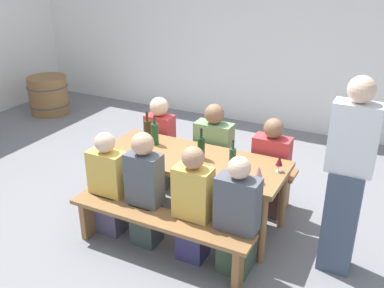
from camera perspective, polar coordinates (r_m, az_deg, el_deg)
name	(u,v)px	position (r m, az deg, el deg)	size (l,w,h in m)	color
ground_plane	(192,220)	(4.76, 0.00, -9.96)	(24.00, 24.00, 0.00)	slate
back_wall	(287,27)	(7.03, 12.29, 14.73)	(14.00, 0.20, 3.20)	white
tasting_table	(192,165)	(4.43, 0.00, -2.77)	(1.92, 0.76, 0.75)	olive
bench_near	(158,225)	(4.07, -4.43, -10.58)	(1.82, 0.30, 0.45)	olive
bench_far	(218,166)	(5.12, 3.47, -2.88)	(1.82, 0.30, 0.45)	olive
wine_bottle_0	(148,129)	(4.80, -5.85, 1.94)	(0.08, 0.08, 0.32)	#332814
wine_bottle_1	(232,158)	(4.12, 5.33, -1.90)	(0.07, 0.07, 0.30)	#234C2D
wine_bottle_2	(155,134)	(4.66, -4.90, 1.38)	(0.08, 0.08, 0.33)	#194723
wine_bottle_3	(201,147)	(4.32, 1.21, -0.46)	(0.07, 0.07, 0.33)	#143319
wine_glass_0	(259,172)	(3.92, 8.73, -3.58)	(0.08, 0.08, 0.17)	silver
wine_glass_1	(279,161)	(4.15, 11.37, -2.25)	(0.07, 0.07, 0.16)	silver
wine_glass_2	(239,167)	(3.99, 6.24, -3.05)	(0.07, 0.07, 0.15)	silver
seated_guest_near_0	(109,186)	(4.42, -10.87, -5.44)	(0.36, 0.24, 1.09)	#4C4661
seated_guest_near_1	(145,191)	(4.17, -6.19, -6.21)	(0.33, 0.24, 1.17)	#37433E
seated_guest_near_2	(193,207)	(3.96, 0.13, -8.22)	(0.34, 0.24, 1.14)	navy
seated_guest_near_3	(237,220)	(3.82, 5.89, -9.82)	(0.37, 0.24, 1.14)	#374E3C
seated_guest_far_0	(160,144)	(5.20, -4.18, 0.05)	(0.33, 0.24, 1.13)	#495143
seated_guest_far_1	(214,155)	(4.91, 2.87, -1.50)	(0.42, 0.24, 1.16)	#4E4934
seated_guest_far_2	(270,170)	(4.72, 10.23, -3.32)	(0.39, 0.24, 1.11)	brown
standing_host	(347,181)	(3.89, 19.62, -4.64)	(0.38, 0.24, 1.79)	#424F65
wine_barrel	(48,95)	(8.18, -18.30, 6.13)	(0.71, 0.71, 0.66)	olive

